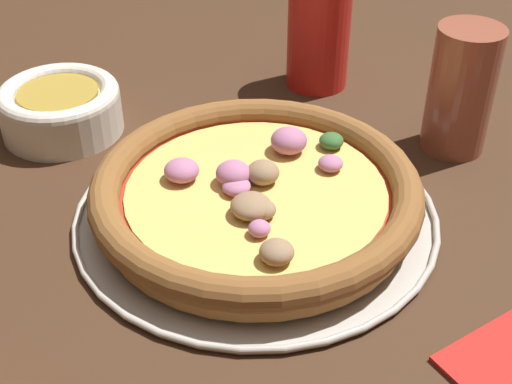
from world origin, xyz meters
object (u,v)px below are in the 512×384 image
object	(u,v)px
drinking_cup	(461,90)
pizza	(256,193)
beverage_can	(319,31)
pizza_tray	(256,214)
bowl_near	(60,107)

from	to	relation	value
drinking_cup	pizza	bearing A→B (deg)	-122.79
beverage_can	pizza_tray	bearing A→B (deg)	-78.99
pizza_tray	pizza	xyz separation A→B (m)	(-0.00, 0.00, 0.02)
bowl_near	pizza	bearing A→B (deg)	-9.86
pizza	beverage_can	distance (m)	0.25
pizza	pizza_tray	bearing A→B (deg)	-82.88
pizza_tray	beverage_can	distance (m)	0.26
pizza_tray	bowl_near	bearing A→B (deg)	170.09
beverage_can	bowl_near	bearing A→B (deg)	-132.31
beverage_can	drinking_cup	bearing A→B (deg)	-20.29
pizza_tray	pizza	world-z (taller)	pizza
pizza	beverage_can	size ratio (longest dim) A/B	2.18
pizza_tray	beverage_can	bearing A→B (deg)	101.01
bowl_near	beverage_can	bearing A→B (deg)	47.69
bowl_near	drinking_cup	world-z (taller)	drinking_cup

